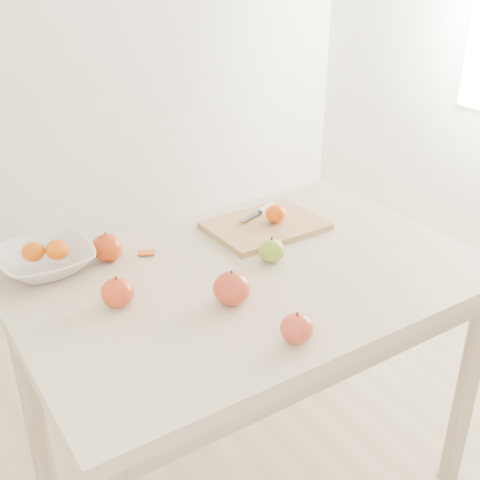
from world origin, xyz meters
TOP-DOWN VIEW (x-y plane):
  - ground at (0.00, 0.00)m, footprint 3.50×3.50m
  - table at (0.00, 0.00)m, footprint 1.20×0.80m
  - cutting_board at (0.18, 0.19)m, footprint 0.34×0.25m
  - board_tangerine at (0.21, 0.18)m, footprint 0.06×0.06m
  - fruit_bowl at (-0.44, 0.29)m, footprint 0.25×0.25m
  - bowl_tangerine_near at (-0.47, 0.30)m, footprint 0.06×0.06m
  - bowl_tangerine_far at (-0.41, 0.28)m, footprint 0.06×0.06m
  - orange_peel_a at (-0.28, 0.27)m, footprint 0.07×0.07m
  - orange_peel_b at (-0.19, 0.24)m, footprint 0.06×0.05m
  - paring_knife at (0.23, 0.26)m, footprint 0.17×0.07m
  - apple_green at (0.08, 0.02)m, footprint 0.07×0.07m
  - apple_red_c at (-0.09, -0.31)m, footprint 0.07×0.07m
  - apple_red_a at (-0.29, 0.26)m, footprint 0.08×0.08m
  - apple_red_e at (-0.12, -0.10)m, footprint 0.09×0.09m
  - apple_red_b at (-0.35, 0.04)m, footprint 0.08×0.08m

SIDE VIEW (x-z plane):
  - ground at x=0.00m, z-range 0.00..0.00m
  - table at x=0.00m, z-range 0.28..1.03m
  - orange_peel_a at x=-0.28m, z-range 0.75..0.76m
  - orange_peel_b at x=-0.19m, z-range 0.75..0.76m
  - cutting_board at x=0.18m, z-range 0.75..0.77m
  - paring_knife at x=0.23m, z-range 0.77..0.78m
  - fruit_bowl at x=-0.44m, z-range 0.75..0.81m
  - apple_green at x=0.08m, z-range 0.75..0.81m
  - apple_red_c at x=-0.09m, z-range 0.75..0.81m
  - apple_red_b at x=-0.35m, z-range 0.75..0.82m
  - apple_red_a at x=-0.29m, z-range 0.75..0.82m
  - apple_red_e at x=-0.12m, z-range 0.75..0.83m
  - board_tangerine at x=0.21m, z-range 0.77..0.82m
  - bowl_tangerine_near at x=-0.47m, z-range 0.78..0.83m
  - bowl_tangerine_far at x=-0.41m, z-range 0.78..0.84m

